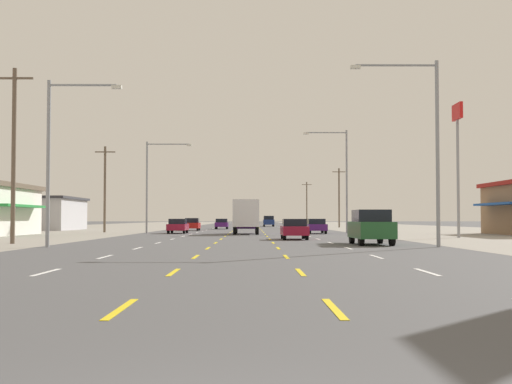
{
  "coord_description": "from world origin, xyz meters",
  "views": [
    {
      "loc": [
        0.38,
        -4.15,
        1.48
      ],
      "look_at": [
        0.74,
        41.78,
        3.29
      ],
      "focal_mm": 47.39,
      "sensor_mm": 36.0,
      "label": 1
    }
  ],
  "objects_px": {
    "suv_far_right_nearest": "(371,227)",
    "sedan_inner_right_near": "(294,229)",
    "sedan_inner_left_farthest": "(222,224)",
    "streetlight_left_row_1": "(152,179)",
    "hatchback_far_left_farther": "(192,224)",
    "streetlight_right_row_1": "(342,173)",
    "box_truck_center_turn_mid": "(246,215)",
    "suv_center_turn_distant_b": "(250,221)",
    "pole_sign_right_row_1": "(458,139)",
    "streetlight_left_row_0": "(56,149)",
    "streetlight_right_row_0": "(428,138)",
    "sedan_far_left_far": "(178,226)",
    "suv_inner_right_distant_a": "(269,221)",
    "sedan_far_right_midfar": "(316,226)"
  },
  "relations": [
    {
      "from": "box_truck_center_turn_mid",
      "to": "sedan_far_right_midfar",
      "type": "distance_m",
      "value": 7.28
    },
    {
      "from": "pole_sign_right_row_1",
      "to": "streetlight_right_row_1",
      "type": "bearing_deg",
      "value": 112.77
    },
    {
      "from": "sedan_inner_right_near",
      "to": "streetlight_left_row_0",
      "type": "bearing_deg",
      "value": -135.59
    },
    {
      "from": "box_truck_center_turn_mid",
      "to": "streetlight_right_row_0",
      "type": "relative_size",
      "value": 0.74
    },
    {
      "from": "sedan_inner_left_farthest",
      "to": "streetlight_left_row_1",
      "type": "relative_size",
      "value": 0.48
    },
    {
      "from": "sedan_far_left_far",
      "to": "suv_inner_right_distant_a",
      "type": "relative_size",
      "value": 0.92
    },
    {
      "from": "streetlight_right_row_0",
      "to": "streetlight_left_row_1",
      "type": "xyz_separation_m",
      "value": [
        -19.29,
        33.31,
        -0.25
      ]
    },
    {
      "from": "streetlight_left_row_1",
      "to": "streetlight_right_row_1",
      "type": "height_order",
      "value": "streetlight_right_row_1"
    },
    {
      "from": "suv_far_right_nearest",
      "to": "hatchback_far_left_farther",
      "type": "relative_size",
      "value": 1.26
    },
    {
      "from": "suv_inner_right_distant_a",
      "to": "streetlight_right_row_0",
      "type": "xyz_separation_m",
      "value": [
        5.97,
        -88.87,
        4.69
      ]
    },
    {
      "from": "suv_inner_right_distant_a",
      "to": "streetlight_right_row_1",
      "type": "xyz_separation_m",
      "value": [
        6.02,
        -55.56,
        5.05
      ]
    },
    {
      "from": "hatchback_far_left_farther",
      "to": "sedan_inner_left_farthest",
      "type": "height_order",
      "value": "hatchback_far_left_farther"
    },
    {
      "from": "pole_sign_right_row_1",
      "to": "streetlight_left_row_0",
      "type": "relative_size",
      "value": 1.2
    },
    {
      "from": "sedan_inner_right_near",
      "to": "suv_center_turn_distant_b",
      "type": "height_order",
      "value": "suv_center_turn_distant_b"
    },
    {
      "from": "pole_sign_right_row_1",
      "to": "suv_inner_right_distant_a",
      "type": "bearing_deg",
      "value": 100.12
    },
    {
      "from": "sedan_far_right_midfar",
      "to": "streetlight_right_row_0",
      "type": "bearing_deg",
      "value": -84.86
    },
    {
      "from": "sedan_far_left_far",
      "to": "streetlight_right_row_1",
      "type": "height_order",
      "value": "streetlight_right_row_1"
    },
    {
      "from": "streetlight_left_row_1",
      "to": "hatchback_far_left_farther",
      "type": "bearing_deg",
      "value": 78.63
    },
    {
      "from": "streetlight_right_row_0",
      "to": "streetlight_left_row_1",
      "type": "distance_m",
      "value": 38.49
    },
    {
      "from": "box_truck_center_turn_mid",
      "to": "sedan_far_right_midfar",
      "type": "bearing_deg",
      "value": 17.2
    },
    {
      "from": "hatchback_far_left_farther",
      "to": "pole_sign_right_row_1",
      "type": "height_order",
      "value": "pole_sign_right_row_1"
    },
    {
      "from": "suv_far_right_nearest",
      "to": "streetlight_left_row_1",
      "type": "xyz_separation_m",
      "value": [
        -16.86,
        30.0,
        4.44
      ]
    },
    {
      "from": "sedan_inner_left_farthest",
      "to": "streetlight_left_row_1",
      "type": "height_order",
      "value": "streetlight_left_row_1"
    },
    {
      "from": "sedan_far_left_far",
      "to": "sedan_inner_left_farthest",
      "type": "distance_m",
      "value": 28.43
    },
    {
      "from": "sedan_inner_left_farthest",
      "to": "sedan_inner_right_near",
      "type": "bearing_deg",
      "value": -81.43
    },
    {
      "from": "streetlight_left_row_0",
      "to": "suv_center_turn_distant_b",
      "type": "bearing_deg",
      "value": 83.72
    },
    {
      "from": "sedan_far_left_far",
      "to": "sedan_inner_left_farthest",
      "type": "xyz_separation_m",
      "value": [
        3.17,
        28.25,
        0.0
      ]
    },
    {
      "from": "box_truck_center_turn_mid",
      "to": "hatchback_far_left_farther",
      "type": "xyz_separation_m",
      "value": [
        -6.71,
        18.39,
        -1.05
      ]
    },
    {
      "from": "suv_inner_right_distant_a",
      "to": "pole_sign_right_row_1",
      "type": "relative_size",
      "value": 0.47
    },
    {
      "from": "sedan_far_right_midfar",
      "to": "streetlight_right_row_1",
      "type": "height_order",
      "value": "streetlight_right_row_1"
    },
    {
      "from": "sedan_inner_left_farthest",
      "to": "suv_inner_right_distant_a",
      "type": "height_order",
      "value": "suv_inner_right_distant_a"
    },
    {
      "from": "suv_far_right_nearest",
      "to": "sedan_inner_right_near",
      "type": "distance_m",
      "value": 10.34
    },
    {
      "from": "streetlight_left_row_0",
      "to": "streetlight_left_row_1",
      "type": "bearing_deg",
      "value": 89.83
    },
    {
      "from": "hatchback_far_left_farther",
      "to": "streetlight_right_row_1",
      "type": "distance_m",
      "value": 22.45
    },
    {
      "from": "box_truck_center_turn_mid",
      "to": "suv_center_turn_distant_b",
      "type": "relative_size",
      "value": 1.47
    },
    {
      "from": "box_truck_center_turn_mid",
      "to": "streetlight_left_row_1",
      "type": "distance_m",
      "value": 11.03
    },
    {
      "from": "box_truck_center_turn_mid",
      "to": "pole_sign_right_row_1",
      "type": "distance_m",
      "value": 21.32
    },
    {
      "from": "box_truck_center_turn_mid",
      "to": "suv_inner_right_distant_a",
      "type": "relative_size",
      "value": 1.47
    },
    {
      "from": "sedan_far_left_far",
      "to": "pole_sign_right_row_1",
      "type": "height_order",
      "value": "pole_sign_right_row_1"
    },
    {
      "from": "hatchback_far_left_farther",
      "to": "suv_center_turn_distant_b",
      "type": "xyz_separation_m",
      "value": [
        6.94,
        42.41,
        0.24
      ]
    },
    {
      "from": "suv_inner_right_distant_a",
      "to": "suv_center_turn_distant_b",
      "type": "relative_size",
      "value": 1.0
    },
    {
      "from": "streetlight_left_row_0",
      "to": "streetlight_right_row_0",
      "type": "height_order",
      "value": "streetlight_right_row_0"
    },
    {
      "from": "suv_far_right_nearest",
      "to": "streetlight_right_row_0",
      "type": "height_order",
      "value": "streetlight_right_row_0"
    },
    {
      "from": "streetlight_right_row_0",
      "to": "sedan_inner_left_farthest",
      "type": "bearing_deg",
      "value": 102.42
    },
    {
      "from": "streetlight_right_row_1",
      "to": "sedan_inner_left_farthest",
      "type": "bearing_deg",
      "value": 116.08
    },
    {
      "from": "box_truck_center_turn_mid",
      "to": "sedan_far_left_far",
      "type": "bearing_deg",
      "value": 154.61
    },
    {
      "from": "streetlight_right_row_1",
      "to": "pole_sign_right_row_1",
      "type": "bearing_deg",
      "value": -67.23
    },
    {
      "from": "box_truck_center_turn_mid",
      "to": "sedan_far_right_midfar",
      "type": "relative_size",
      "value": 1.6
    },
    {
      "from": "suv_inner_right_distant_a",
      "to": "streetlight_right_row_0",
      "type": "height_order",
      "value": "streetlight_right_row_0"
    },
    {
      "from": "hatchback_far_left_farther",
      "to": "streetlight_left_row_1",
      "type": "bearing_deg",
      "value": -101.37
    }
  ]
}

